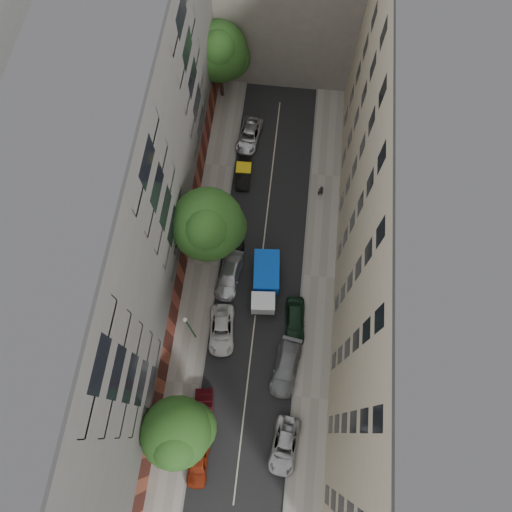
# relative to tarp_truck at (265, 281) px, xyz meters

# --- Properties ---
(ground) EXTENTS (120.00, 120.00, 0.00)m
(ground) POSITION_rel_tarp_truck_xyz_m (-0.60, 1.48, -1.43)
(ground) COLOR #4C4C49
(ground) RESTS_ON ground
(road_surface) EXTENTS (8.00, 44.00, 0.02)m
(road_surface) POSITION_rel_tarp_truck_xyz_m (-0.60, 1.48, -1.42)
(road_surface) COLOR black
(road_surface) RESTS_ON ground
(sidewalk_left) EXTENTS (3.00, 44.00, 0.15)m
(sidewalk_left) POSITION_rel_tarp_truck_xyz_m (-6.10, 1.48, -1.35)
(sidewalk_left) COLOR gray
(sidewalk_left) RESTS_ON ground
(sidewalk_right) EXTENTS (3.00, 44.00, 0.15)m
(sidewalk_right) POSITION_rel_tarp_truck_xyz_m (4.90, 1.48, -1.35)
(sidewalk_right) COLOR gray
(sidewalk_right) RESTS_ON ground
(building_left) EXTENTS (8.00, 44.00, 20.00)m
(building_left) POSITION_rel_tarp_truck_xyz_m (-11.60, 1.48, 8.57)
(building_left) COLOR #514E4C
(building_left) RESTS_ON ground
(building_right) EXTENTS (8.00, 44.00, 20.00)m
(building_right) POSITION_rel_tarp_truck_xyz_m (10.40, 1.48, 8.57)
(building_right) COLOR #BDAD93
(building_right) RESTS_ON ground
(tarp_truck) EXTENTS (2.62, 5.76, 2.59)m
(tarp_truck) POSITION_rel_tarp_truck_xyz_m (0.00, 0.00, 0.00)
(tarp_truck) COLOR black
(tarp_truck) RESTS_ON ground
(car_left_0) EXTENTS (1.70, 3.96, 1.33)m
(car_left_0) POSITION_rel_tarp_truck_xyz_m (-3.79, -15.52, -0.76)
(car_left_0) COLOR maroon
(car_left_0) RESTS_ON ground
(car_left_1) EXTENTS (2.03, 4.41, 1.40)m
(car_left_1) POSITION_rel_tarp_truck_xyz_m (-3.87, -11.92, -0.73)
(car_left_1) COLOR #4B0F16
(car_left_1) RESTS_ON ground
(car_left_2) EXTENTS (2.64, 4.89, 1.30)m
(car_left_2) POSITION_rel_tarp_truck_xyz_m (-3.40, -4.69, -0.78)
(car_left_2) COLOR silver
(car_left_2) RESTS_ON ground
(car_left_3) EXTENTS (2.48, 5.02, 1.40)m
(car_left_3) POSITION_rel_tarp_truck_xyz_m (-3.40, 0.39, -0.73)
(car_left_3) COLOR #BCBCC1
(car_left_3) RESTS_ON ground
(car_left_4) EXTENTS (2.26, 4.34, 1.41)m
(car_left_4) POSITION_rel_tarp_truck_xyz_m (-3.40, 4.88, -0.72)
(car_left_4) COLOR black
(car_left_4) RESTS_ON ground
(car_left_5) EXTENTS (1.49, 3.91, 1.27)m
(car_left_5) POSITION_rel_tarp_truck_xyz_m (-3.40, 11.54, -0.79)
(car_left_5) COLOR black
(car_left_5) RESTS_ON ground
(car_left_6) EXTENTS (2.75, 4.96, 1.31)m
(car_left_6) POSITION_rel_tarp_truck_xyz_m (-3.40, 16.08, -0.77)
(car_left_6) COLOR #B9BABE
(car_left_6) RESTS_ON ground
(car_right_0) EXTENTS (2.57, 4.83, 1.29)m
(car_right_0) POSITION_rel_tarp_truck_xyz_m (3.00, -13.52, -0.78)
(car_right_0) COLOR #B2B1B6
(car_right_0) RESTS_ON ground
(car_right_1) EXTENTS (2.76, 5.37, 1.49)m
(car_right_1) POSITION_rel_tarp_truck_xyz_m (2.57, -7.32, -0.68)
(car_right_1) COLOR slate
(car_right_1) RESTS_ON ground
(car_right_2) EXTENTS (2.04, 4.49, 1.49)m
(car_right_2) POSITION_rel_tarp_truck_xyz_m (3.00, -3.12, -0.68)
(car_right_2) COLOR black
(car_right_2) RESTS_ON ground
(tree_near) EXTENTS (5.49, 5.24, 7.60)m
(tree_near) POSITION_rel_tarp_truck_xyz_m (-5.10, -13.53, 3.57)
(tree_near) COLOR #382619
(tree_near) RESTS_ON sidewalk_left
(tree_mid) EXTENTS (6.32, 6.20, 9.71)m
(tree_mid) POSITION_rel_tarp_truck_xyz_m (-5.10, 2.56, 5.07)
(tree_mid) COLOR #382619
(tree_mid) RESTS_ON sidewalk_left
(tree_far) EXTENTS (5.99, 5.82, 9.15)m
(tree_far) POSITION_rel_tarp_truck_xyz_m (-6.90, 21.37, 4.70)
(tree_far) COLOR #382619
(tree_far) RESTS_ON sidewalk_left
(lamp_post) EXTENTS (0.36, 0.36, 6.70)m
(lamp_post) POSITION_rel_tarp_truck_xyz_m (-5.69, -5.44, 2.82)
(lamp_post) COLOR #185729
(lamp_post) RESTS_ON sidewalk_left
(pedestrian) EXTENTS (0.63, 0.44, 1.62)m
(pedestrian) POSITION_rel_tarp_truck_xyz_m (4.45, 10.14, -0.47)
(pedestrian) COLOR black
(pedestrian) RESTS_ON sidewalk_right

